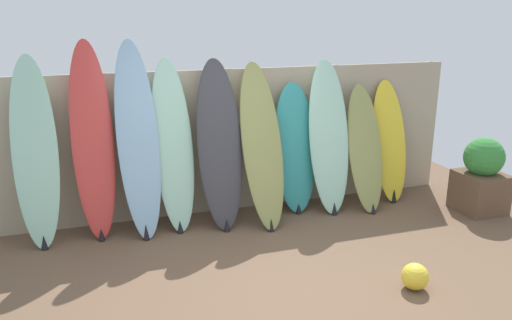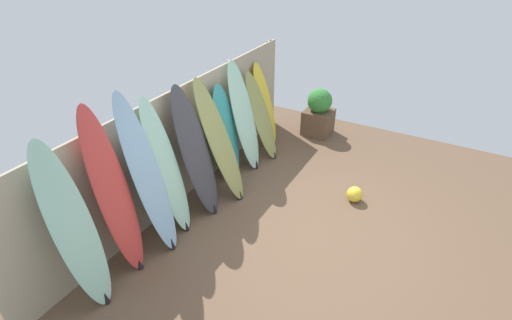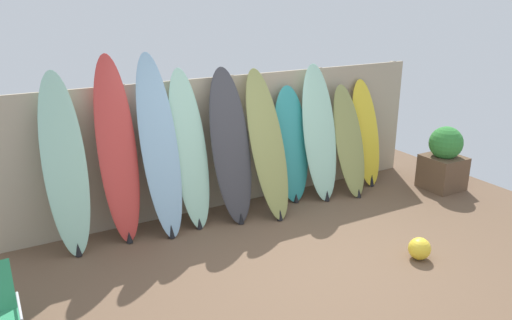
# 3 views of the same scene
# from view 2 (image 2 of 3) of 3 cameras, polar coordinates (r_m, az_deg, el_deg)

# --- Properties ---
(ground) EXTENTS (7.68, 7.68, 0.00)m
(ground) POSITION_cam_2_polar(r_m,az_deg,el_deg) (5.81, 6.39, -10.18)
(ground) COLOR brown
(fence_back) EXTENTS (6.08, 0.11, 1.80)m
(fence_back) POSITION_cam_2_polar(r_m,az_deg,el_deg) (6.16, -10.45, 2.29)
(fence_back) COLOR tan
(fence_back) RESTS_ON ground
(surfboard_seafoam_0) EXTENTS (0.48, 0.52, 2.05)m
(surfboard_seafoam_0) POSITION_cam_2_polar(r_m,az_deg,el_deg) (4.68, -24.54, -9.17)
(surfboard_seafoam_0) COLOR #9ED6BC
(surfboard_seafoam_0) RESTS_ON ground
(surfboard_red_1) EXTENTS (0.45, 0.48, 2.20)m
(surfboard_red_1) POSITION_cam_2_polar(r_m,az_deg,el_deg) (4.92, -19.68, -4.73)
(surfboard_red_1) COLOR #D13D38
(surfboard_red_1) RESTS_ON ground
(surfboard_skyblue_2) EXTENTS (0.50, 0.62, 2.19)m
(surfboard_skyblue_2) POSITION_cam_2_polar(r_m,az_deg,el_deg) (5.13, -15.18, -2.50)
(surfboard_skyblue_2) COLOR #8CB7D6
(surfboard_skyblue_2) RESTS_ON ground
(surfboard_seafoam_3) EXTENTS (0.49, 0.56, 1.98)m
(surfboard_seafoam_3) POSITION_cam_2_polar(r_m,az_deg,el_deg) (5.44, -12.63, -1.27)
(surfboard_seafoam_3) COLOR #9ED6BC
(surfboard_seafoam_3) RESTS_ON ground
(surfboard_charcoal_4) EXTENTS (0.54, 0.64, 1.96)m
(surfboard_charcoal_4) POSITION_cam_2_polar(r_m,az_deg,el_deg) (5.73, -8.59, 0.94)
(surfboard_charcoal_4) COLOR #38383D
(surfboard_charcoal_4) RESTS_ON ground
(surfboard_olive_5) EXTENTS (0.50, 0.81, 1.91)m
(surfboard_olive_5) POSITION_cam_2_polar(r_m,az_deg,el_deg) (6.04, -5.20, 2.59)
(surfboard_olive_5) COLOR olive
(surfboard_olive_5) RESTS_ON ground
(surfboard_teal_6) EXTENTS (0.56, 0.39, 1.63)m
(surfboard_teal_6) POSITION_cam_2_polar(r_m,az_deg,el_deg) (6.58, -4.18, 3.82)
(surfboard_teal_6) COLOR teal
(surfboard_teal_6) RESTS_ON ground
(surfboard_seafoam_7) EXTENTS (0.55, 0.60, 1.91)m
(surfboard_seafoam_7) POSITION_cam_2_polar(r_m,az_deg,el_deg) (6.80, -1.70, 6.08)
(surfboard_seafoam_7) COLOR #9ED6BC
(surfboard_seafoam_7) RESTS_ON ground
(surfboard_olive_8) EXTENTS (0.51, 0.71, 1.58)m
(surfboard_olive_8) POSITION_cam_2_polar(r_m,az_deg,el_deg) (7.21, 0.78, 6.21)
(surfboard_olive_8) COLOR olive
(surfboard_olive_8) RESTS_ON ground
(surfboard_yellow_9) EXTENTS (0.51, 0.50, 1.60)m
(surfboard_yellow_9) POSITION_cam_2_polar(r_m,az_deg,el_deg) (7.66, 1.35, 7.78)
(surfboard_yellow_9) COLOR yellow
(surfboard_yellow_9) RESTS_ON ground
(planter_box) EXTENTS (0.54, 0.55, 0.96)m
(planter_box) POSITION_cam_2_polar(r_m,az_deg,el_deg) (8.25, 8.96, 6.70)
(planter_box) COLOR brown
(planter_box) RESTS_ON ground
(beach_ball) EXTENTS (0.25, 0.25, 0.25)m
(beach_ball) POSITION_cam_2_polar(r_m,az_deg,el_deg) (6.47, 13.91, -4.77)
(beach_ball) COLOR yellow
(beach_ball) RESTS_ON ground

